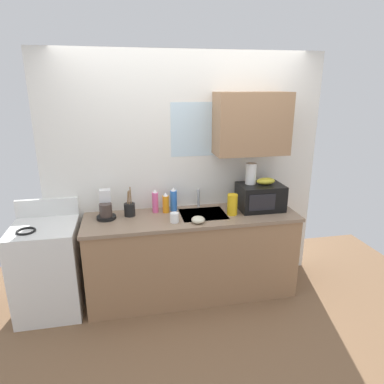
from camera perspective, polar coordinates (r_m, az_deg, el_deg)
name	(u,v)px	position (r m, az deg, el deg)	size (l,w,h in m)	color
ground_plane	(223,383)	(2.99, 5.20, -29.26)	(5.33, 4.40, 0.02)	brown
kitchen_wall_assembly	(196,165)	(3.64, 0.70, 4.48)	(2.93, 0.42, 2.50)	white
counter_unit	(192,254)	(3.64, 0.04, -10.43)	(2.16, 0.63, 0.90)	#9E7551
sink_faucet	(199,198)	(3.66, 1.10, -1.05)	(0.03, 0.03, 0.20)	#B2B5BA
stove_range	(49,268)	(3.67, -22.92, -11.68)	(0.60, 0.60, 1.08)	white
microwave	(260,197)	(3.66, 11.38, -0.80)	(0.46, 0.35, 0.27)	black
banana_bunch	(266,181)	(3.63, 12.27, 1.80)	(0.20, 0.11, 0.07)	gold
paper_towel_roll	(251,174)	(3.60, 9.84, 3.05)	(0.11, 0.11, 0.22)	white
coffee_maker	(106,208)	(3.46, -14.25, -2.59)	(0.19, 0.21, 0.28)	black
dish_soap_bottle_blue	(174,200)	(3.55, -3.11, -1.31)	(0.07, 0.07, 0.25)	blue
dish_soap_bottle_orange	(166,203)	(3.52, -4.43, -1.88)	(0.07, 0.07, 0.21)	orange
dish_soap_bottle_pink	(155,201)	(3.52, -6.19, -1.58)	(0.06, 0.06, 0.25)	#E55999
cereal_canister	(232,205)	(3.47, 6.78, -2.10)	(0.10, 0.10, 0.21)	gold
mug_white	(174,218)	(3.27, -2.96, -4.31)	(0.08, 0.08, 0.10)	white
utensil_crock	(130,209)	(3.48, -10.42, -2.84)	(0.11, 0.11, 0.30)	black
small_bowl	(198,220)	(3.26, 1.04, -4.66)	(0.13, 0.13, 0.07)	beige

